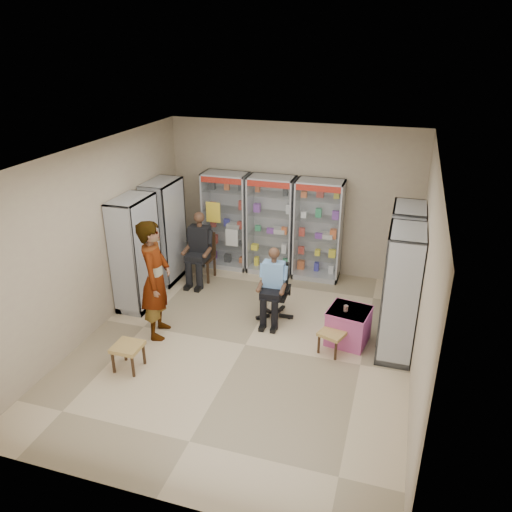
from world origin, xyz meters
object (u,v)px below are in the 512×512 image
(cabinet_right_far, at_px, (403,264))
(cabinet_right_near, at_px, (400,294))
(woven_stool_b, at_px, (129,357))
(cabinet_left_near, at_px, (136,253))
(cabinet_back_left, at_px, (226,221))
(cabinet_left_far, at_px, (165,232))
(pink_trunk, at_px, (348,326))
(wooden_chair, at_px, (202,257))
(cabinet_back_mid, at_px, (271,226))
(seated_shopkeeper, at_px, (274,286))
(office_chair, at_px, (274,292))
(woven_stool_a, at_px, (332,342))
(standing_man, at_px, (156,280))
(cabinet_back_right, at_px, (318,231))

(cabinet_right_far, height_order, cabinet_right_near, same)
(cabinet_right_far, height_order, woven_stool_b, cabinet_right_far)
(cabinet_right_far, bearing_deg, cabinet_left_near, 101.41)
(cabinet_back_left, bearing_deg, cabinet_left_far, -135.00)
(cabinet_right_far, height_order, pink_trunk, cabinet_right_far)
(cabinet_right_far, relative_size, pink_trunk, 3.34)
(cabinet_left_near, distance_m, wooden_chair, 1.56)
(cabinet_back_mid, bearing_deg, wooden_chair, -148.69)
(cabinet_back_left, distance_m, pink_trunk, 3.63)
(cabinet_back_mid, distance_m, cabinet_left_near, 2.77)
(cabinet_back_mid, bearing_deg, cabinet_right_near, -40.84)
(cabinet_right_near, relative_size, seated_shopkeeper, 1.61)
(cabinet_right_far, bearing_deg, pink_trunk, 145.56)
(cabinet_back_left, bearing_deg, cabinet_back_mid, 0.00)
(cabinet_left_near, bearing_deg, seated_shopkeeper, 95.18)
(cabinet_left_near, xyz_separation_m, woven_stool_b, (0.80, -1.77, -0.80))
(woven_stool_b, bearing_deg, cabinet_back_mid, 74.11)
(cabinet_left_far, xyz_separation_m, wooden_chair, (0.68, 0.20, -0.53))
(cabinet_left_near, distance_m, office_chair, 2.50)
(cabinet_left_near, height_order, wooden_chair, cabinet_left_near)
(seated_shopkeeper, height_order, pink_trunk, seated_shopkeeper)
(office_chair, bearing_deg, woven_stool_b, -130.91)
(pink_trunk, xyz_separation_m, woven_stool_a, (-0.19, -0.36, -0.11))
(cabinet_back_mid, height_order, woven_stool_b, cabinet_back_mid)
(seated_shopkeeper, xyz_separation_m, standing_man, (-1.65, -1.01, 0.36))
(cabinet_right_far, xyz_separation_m, wooden_chair, (-3.78, 0.40, -0.53))
(cabinet_right_near, distance_m, woven_stool_b, 4.06)
(pink_trunk, bearing_deg, cabinet_right_far, 55.56)
(cabinet_right_far, bearing_deg, standing_man, 114.66)
(cabinet_back_mid, bearing_deg, cabinet_back_left, 180.00)
(woven_stool_b, distance_m, standing_man, 1.25)
(seated_shopkeeper, xyz_separation_m, woven_stool_a, (1.12, -0.71, -0.44))
(pink_trunk, bearing_deg, standing_man, -167.60)
(cabinet_back_right, xyz_separation_m, pink_trunk, (0.92, -2.16, -0.71))
(woven_stool_a, height_order, woven_stool_b, woven_stool_b)
(seated_shopkeeper, distance_m, standing_man, 1.96)
(cabinet_right_far, height_order, woven_stool_a, cabinet_right_far)
(wooden_chair, bearing_deg, office_chair, -30.38)
(cabinet_right_far, distance_m, woven_stool_a, 1.85)
(woven_stool_a, xyz_separation_m, woven_stool_b, (-2.76, -1.28, 0.02))
(cabinet_back_left, height_order, cabinet_back_right, same)
(seated_shopkeeper, bearing_deg, wooden_chair, 146.25)
(cabinet_back_left, xyz_separation_m, pink_trunk, (2.82, -2.16, -0.71))
(woven_stool_a, bearing_deg, cabinet_back_mid, 123.65)
(cabinet_back_right, bearing_deg, woven_stool_a, -73.89)
(cabinet_back_mid, bearing_deg, pink_trunk, -49.16)
(cabinet_left_far, xyz_separation_m, standing_man, (0.79, -1.89, -0.02))
(cabinet_right_far, relative_size, cabinet_left_near, 1.00)
(office_chair, bearing_deg, woven_stool_a, -36.31)
(cabinet_back_right, height_order, wooden_chair, cabinet_back_right)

